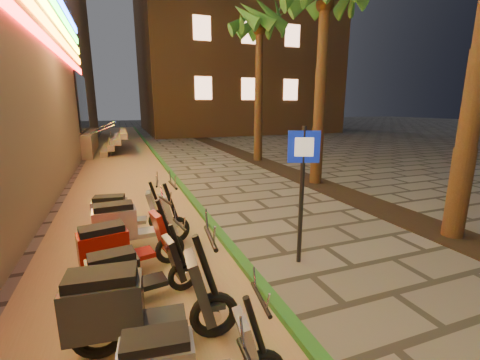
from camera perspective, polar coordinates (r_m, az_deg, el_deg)
name	(u,v)px	position (r m, az deg, el deg)	size (l,w,h in m)	color
ground	(394,348)	(4.40, 25.68, -25.28)	(120.00, 120.00, 0.00)	#474442
parking_strip	(125,179)	(12.54, -19.70, 0.22)	(3.40, 60.00, 0.01)	#8C7251
green_curb	(172,174)	(12.66, -12.02, 1.03)	(0.18, 60.00, 0.10)	#225921
planting_strip	(354,198)	(9.96, 19.59, -2.97)	(1.20, 40.00, 0.02)	black
apartment_block	(229,7)	(37.52, -1.91, 28.37)	(18.00, 16.06, 25.00)	brown
palm_c	(325,3)	(11.61, 14.89, 28.14)	(2.97, 3.02, 6.91)	#472D19
palm_d	(259,30)	(15.93, 3.47, 25.08)	(2.97, 3.02, 7.16)	#472D19
pedestrian_sign	(302,177)	(5.31, 11.03, 0.53)	(0.49, 0.21, 2.33)	black
scooter_6	(133,306)	(3.84, -18.50, -20.42)	(1.85, 0.68, 1.30)	black
scooter_7	(132,274)	(4.67, -18.70, -15.50)	(1.51, 0.62, 1.06)	black
scooter_8	(121,246)	(5.42, -20.41, -10.97)	(1.66, 0.75, 1.17)	black
scooter_9	(131,223)	(6.25, -18.87, -7.30)	(1.75, 0.61, 1.23)	black
scooter_10	(123,212)	(7.10, -20.14, -5.43)	(1.58, 0.64, 1.11)	black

